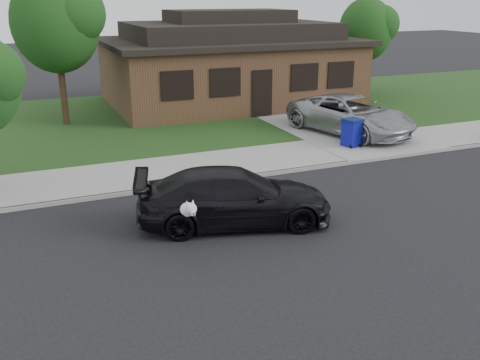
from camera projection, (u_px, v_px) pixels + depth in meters
name	position (u px, v px, depth m)	size (l,w,h in m)	color
ground	(302.00, 219.00, 13.82)	(120.00, 120.00, 0.00)	black
sidewalk	(230.00, 164.00, 18.15)	(60.00, 3.00, 0.12)	gray
curb	(247.00, 177.00, 16.85)	(60.00, 0.12, 0.12)	gray
lawn	(166.00, 117.00, 25.11)	(60.00, 13.00, 0.13)	#193814
driveway	(310.00, 119.00, 24.71)	(4.50, 13.00, 0.14)	gray
sedan	(234.00, 197.00, 13.33)	(5.22, 3.18, 1.41)	black
minivan	(351.00, 115.00, 21.59)	(2.52, 5.48, 1.52)	#A1A2A8
recycling_bin	(352.00, 132.00, 19.83)	(0.76, 0.76, 1.05)	#0C108E
house	(229.00, 63.00, 27.64)	(12.60, 8.60, 4.65)	#422B1C
tree_0	(60.00, 21.00, 21.96)	(3.78, 3.60, 6.34)	#332114
tree_1	(369.00, 29.00, 29.60)	(3.15, 3.00, 5.25)	#332114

